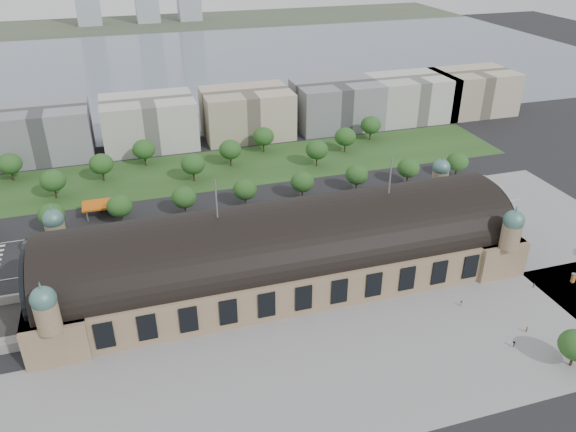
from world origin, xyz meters
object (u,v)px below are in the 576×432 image
object	(u,v)px
pedestrian_2	(534,285)
parked_car_5	(169,258)
traffic_car_3	(208,229)
parked_car_2	(76,268)
pedestrian_4	(514,344)
parked_car_4	(99,271)
bus_east	(309,221)
parked_car_3	(160,261)
bus_mid	(238,230)
parked_car_1	(84,272)
petrol_station	(105,204)
pedestrian_0	(461,303)
parked_car_6	(140,258)
advertising_column	(573,278)
traffic_car_1	(49,239)
bus_west	(276,225)
pedestrian_1	(527,330)
traffic_car_5	(322,203)
traffic_car_4	(260,230)
parked_car_0	(91,270)

from	to	relation	value
pedestrian_2	parked_car_5	bearing A→B (deg)	56.97
traffic_car_3	pedestrian_2	world-z (taller)	pedestrian_2
parked_car_2	pedestrian_4	world-z (taller)	pedestrian_4
parked_car_4	pedestrian_4	bearing A→B (deg)	30.83
parked_car_4	bus_east	xyz separation A→B (m)	(76.26, 9.99, 1.01)
parked_car_3	bus_mid	bearing A→B (deg)	78.83
parked_car_1	petrol_station	bearing A→B (deg)	148.28
pedestrian_0	pedestrian_2	world-z (taller)	pedestrian_0
parked_car_6	pedestrian_4	xyz separation A→B (m)	(93.74, -74.69, 0.31)
advertising_column	parked_car_3	bearing A→B (deg)	158.03
parked_car_6	bus_mid	world-z (taller)	bus_mid
parked_car_2	traffic_car_1	bearing A→B (deg)	167.32
bus_mid	advertising_column	bearing A→B (deg)	-124.63
pedestrian_2	bus_west	bearing A→B (deg)	40.64
pedestrian_0	parked_car_6	bearing A→B (deg)	148.28
parked_car_2	pedestrian_2	size ratio (longest dim) A/B	2.38
petrol_station	parked_car_6	bearing A→B (deg)	-75.59
parked_car_1	pedestrian_2	distance (m)	144.19
bus_mid	parked_car_3	bearing A→B (deg)	108.65
pedestrian_1	parked_car_1	bearing A→B (deg)	118.06
petrol_station	pedestrian_1	world-z (taller)	petrol_station
bus_mid	traffic_car_5	bearing A→B (deg)	-72.84
bus_west	parked_car_2	bearing A→B (deg)	89.04
bus_west	pedestrian_0	world-z (taller)	bus_west
advertising_column	pedestrian_4	distance (m)	42.58
petrol_station	advertising_column	bearing A→B (deg)	-33.76
bus_mid	bus_east	world-z (taller)	bus_east
parked_car_4	bus_east	distance (m)	76.91
traffic_car_4	parked_car_6	size ratio (longest dim) A/B	0.93
petrol_station	pedestrian_4	xyz separation A→B (m)	(104.09, -114.97, -1.97)
traffic_car_1	traffic_car_3	xyz separation A→B (m)	(55.90, -10.01, 0.11)
bus_mid	advertising_column	xyz separation A→B (m)	(95.25, -61.27, 0.13)
bus_west	traffic_car_1	bearing A→B (deg)	72.37
traffic_car_5	pedestrian_2	distance (m)	85.30
traffic_car_4	pedestrian_4	xyz separation A→B (m)	(49.61, -81.18, 0.25)
bus_mid	pedestrian_1	xyz separation A→B (m)	(65.34, -77.47, -0.57)
parked_car_3	bus_west	size ratio (longest dim) A/B	0.34
petrol_station	parked_car_1	bearing A→B (deg)	-99.90
traffic_car_4	parked_car_1	xyz separation A→B (m)	(-62.09, -9.80, -0.06)
parked_car_1	parked_car_3	bearing A→B (deg)	66.56
parked_car_0	parked_car_4	distance (m)	2.93
bus_west	pedestrian_0	xyz separation A→B (m)	(40.35, -60.59, -0.90)
parked_car_3	advertising_column	distance (m)	134.40
parked_car_3	pedestrian_1	world-z (taller)	pedestrian_1
bus_west	pedestrian_4	xyz separation A→B (m)	(43.87, -80.66, -0.88)
parked_car_4	pedestrian_2	world-z (taller)	pedestrian_2
parked_car_0	bus_east	world-z (taller)	bus_east
petrol_station	parked_car_4	distance (m)	44.43
parked_car_0	bus_west	distance (m)	66.20
parked_car_3	traffic_car_4	bearing A→B (deg)	73.87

